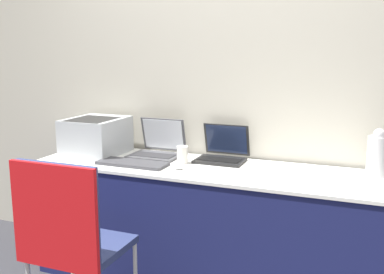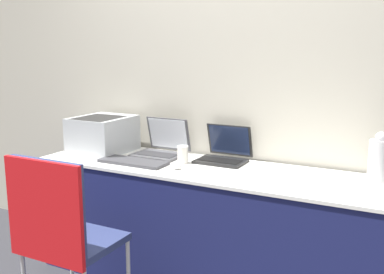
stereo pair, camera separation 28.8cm
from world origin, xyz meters
TOP-DOWN VIEW (x-y plane):
  - wall_back at (0.00, 0.67)m, footprint 8.00×0.05m
  - table at (0.00, 0.31)m, footprint 2.31×0.63m
  - printer at (-0.88, 0.37)m, footprint 0.37×0.42m
  - laptop_left at (-0.45, 0.47)m, footprint 0.33×0.31m
  - laptop_right at (0.02, 0.51)m, footprint 0.32×0.29m
  - external_keyboard at (-0.48, 0.18)m, footprint 0.46×0.17m
  - coffee_cup at (-0.20, 0.33)m, footprint 0.07×0.07m
  - mouse at (-0.16, 0.18)m, footprint 0.07×0.05m
  - metal_pitcher at (0.98, 0.48)m, footprint 0.12×0.12m
  - chair at (-0.48, -0.52)m, footprint 0.50×0.43m

SIDE VIEW (x-z plane):
  - table at x=0.00m, z-range 0.00..0.79m
  - chair at x=-0.48m, z-range 0.12..1.11m
  - external_keyboard at x=-0.48m, z-range 0.79..0.81m
  - mouse at x=-0.16m, z-range 0.79..0.82m
  - laptop_right at x=0.02m, z-range 0.72..0.96m
  - laptop_left at x=-0.45m, z-range 0.72..0.97m
  - coffee_cup at x=-0.20m, z-range 0.79..0.90m
  - metal_pitcher at x=0.98m, z-range 0.78..1.06m
  - printer at x=-0.88m, z-range 0.80..1.05m
  - wall_back at x=0.00m, z-range 0.00..2.60m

